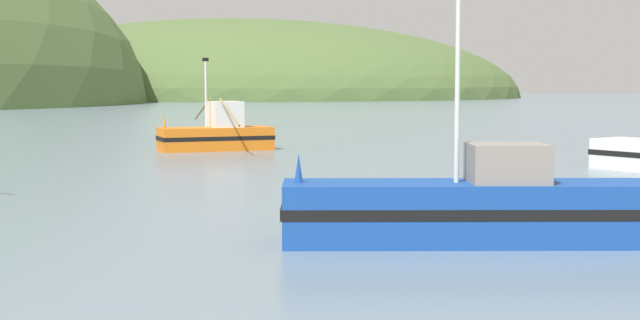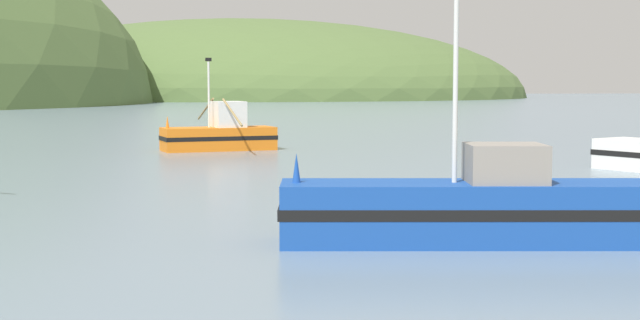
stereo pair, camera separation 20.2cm
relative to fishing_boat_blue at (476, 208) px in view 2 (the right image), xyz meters
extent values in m
ellipsoid|color=#516B38|center=(9.70, 217.92, -0.86)|extent=(150.76, 120.61, 40.90)
cube|color=#19479E|center=(-0.05, 0.01, -0.12)|extent=(9.42, 3.30, 1.48)
cube|color=black|center=(-0.05, 0.01, -0.05)|extent=(9.51, 3.33, 0.27)
cone|color=#19479E|center=(-4.25, 0.65, 0.97)|extent=(0.23, 0.23, 0.70)
cube|color=gray|center=(0.66, -0.10, 1.08)|extent=(2.04, 1.90, 0.92)
cylinder|color=silver|center=(-0.53, 0.08, 3.75)|extent=(0.12, 0.12, 6.26)
cube|color=orange|center=(-4.84, 31.00, -0.20)|extent=(6.70, 3.58, 1.32)
cube|color=black|center=(-4.84, 31.00, -0.13)|extent=(6.77, 3.62, 0.24)
cone|color=orange|center=(-7.70, 30.40, 0.81)|extent=(0.24, 0.24, 0.70)
cube|color=silver|center=(-4.25, 31.12, 1.20)|extent=(2.06, 2.30, 1.48)
cylinder|color=silver|center=(-5.36, 30.89, 2.32)|extent=(0.12, 0.12, 3.73)
cube|color=black|center=(-5.36, 30.89, 4.31)|extent=(0.36, 0.10, 0.20)
cylinder|color=#997F4C|center=(-4.21, 28.00, 1.42)|extent=(0.91, 3.80, 1.43)
cylinder|color=#997F4C|center=(-5.47, 34.00, 1.42)|extent=(0.91, 3.80, 1.43)
camera|label=1|loc=(-7.16, -20.30, 2.99)|focal=50.16mm
camera|label=2|loc=(-6.96, -20.34, 2.99)|focal=50.16mm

